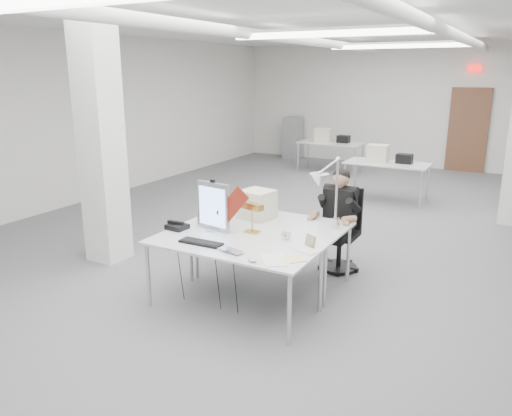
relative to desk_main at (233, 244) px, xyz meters
The scene contains 23 objects.
room_shell 2.80m from the desk_main, 89.21° to the left, with size 10.04×14.04×3.24m.
desk_main is the anchor object (origin of this frame).
desk_second 0.90m from the desk_main, 90.00° to the left, with size 1.80×0.90×0.03m, color silver.
bg_desk_a 5.50m from the desk_main, 87.92° to the left, with size 1.60×0.80×0.03m, color silver.
bg_desk_b 7.91m from the desk_main, 103.16° to the left, with size 1.60×0.80×0.03m, color silver.
filing_cabinet 9.80m from the desk_main, 110.93° to the left, with size 0.45×0.55×1.20m, color gray.
office_chair 1.74m from the desk_main, 69.32° to the left, with size 0.57×0.57×1.15m, color black, non-canonical shape.
seated_person 1.69m from the desk_main, 68.71° to the left, with size 0.52×0.65×0.98m, color black, non-canonical shape.
monitor 0.59m from the desk_main, 146.18° to the left, with size 0.44×0.04×0.55m, color #A5A5AA.
pennant 0.46m from the desk_main, 122.12° to the left, with size 0.44×0.01×0.18m, color maroon.
keyboard 0.33m from the desk_main, 149.05° to the right, with size 0.47×0.16×0.02m, color black.
laptop 0.29m from the desk_main, 68.16° to the right, with size 0.28×0.18×0.02m, color silver.
mouse 0.58m from the desk_main, 40.22° to the right, with size 0.09×0.06×0.04m, color #B0B1B5.
bankers_lamp 0.45m from the desk_main, 90.02° to the left, with size 0.30×0.12×0.33m, color gold, non-canonical shape.
desk_phone 0.82m from the desk_main, behind, with size 0.22×0.20×0.05m, color black.
picture_frame_left 0.76m from the desk_main, 149.09° to the left, with size 0.13×0.01×0.10m, color #AA8149.
picture_frame_right 0.81m from the desk_main, 22.78° to the left, with size 0.15×0.01×0.12m, color #B1824C.
desk_clock 0.58m from the desk_main, 40.80° to the left, with size 0.10×0.10×0.03m, color silver.
paper_stack_a 0.64m from the desk_main, 20.25° to the right, with size 0.23×0.33×0.01m, color white.
paper_stack_b 0.76m from the desk_main, ahead, with size 0.16×0.23×0.01m, color #E6DB8A.
paper_stack_c 0.79m from the desk_main, 11.52° to the left, with size 0.21×0.15×0.01m, color silver.
beige_monitor 0.98m from the desk_main, 103.30° to the left, with size 0.37×0.35×0.35m, color beige.
architect_lamp 1.18m from the desk_main, 44.90° to the left, with size 0.26×0.75×0.97m, color silver, non-canonical shape.
Camera 1 is at (2.58, -6.71, 2.50)m, focal length 35.00 mm.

